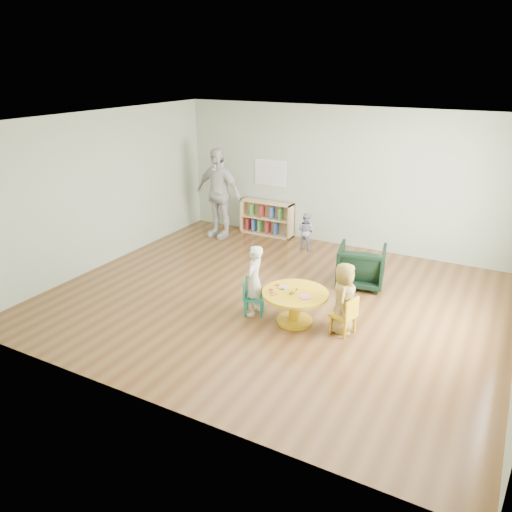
% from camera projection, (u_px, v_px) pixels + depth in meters
% --- Properties ---
extents(room, '(7.10, 7.00, 2.80)m').
position_uv_depth(room, '(277.00, 184.00, 7.35)').
color(room, brown).
rests_on(room, ground).
extents(activity_table, '(0.96, 0.96, 0.53)m').
position_uv_depth(activity_table, '(295.00, 302.00, 7.23)').
color(activity_table, gold).
rests_on(activity_table, ground).
extents(kid_chair_left, '(0.39, 0.39, 0.57)m').
position_uv_depth(kid_chair_left, '(251.00, 295.00, 7.49)').
color(kid_chair_left, '#17806C').
rests_on(kid_chair_left, ground).
extents(kid_chair_right, '(0.37, 0.37, 0.56)m').
position_uv_depth(kid_chair_right, '(346.00, 315.00, 6.92)').
color(kid_chair_right, gold).
rests_on(kid_chair_right, ground).
extents(bookshelf, '(1.20, 0.30, 0.75)m').
position_uv_depth(bookshelf, '(267.00, 218.00, 10.97)').
color(bookshelf, tan).
rests_on(bookshelf, ground).
extents(alphabet_poster, '(0.74, 0.01, 0.54)m').
position_uv_depth(alphabet_poster, '(270.00, 173.00, 10.71)').
color(alphabet_poster, white).
rests_on(alphabet_poster, ground).
extents(armchair, '(0.90, 0.91, 0.71)m').
position_uv_depth(armchair, '(361.00, 266.00, 8.43)').
color(armchair, black).
rests_on(armchair, ground).
extents(child_left, '(0.30, 0.43, 1.10)m').
position_uv_depth(child_left, '(254.00, 281.00, 7.39)').
color(child_left, silver).
rests_on(child_left, ground).
extents(child_right, '(0.42, 0.56, 1.04)m').
position_uv_depth(child_right, '(344.00, 298.00, 6.92)').
color(child_right, yellow).
rests_on(child_right, ground).
extents(toddler, '(0.41, 0.34, 0.76)m').
position_uv_depth(toddler, '(306.00, 231.00, 10.07)').
color(toddler, '#1C1D47').
rests_on(toddler, ground).
extents(adult_caretaker, '(1.18, 0.60, 1.93)m').
position_uv_depth(adult_caretaker, '(218.00, 193.00, 10.62)').
color(adult_caretaker, beige).
rests_on(adult_caretaker, ground).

